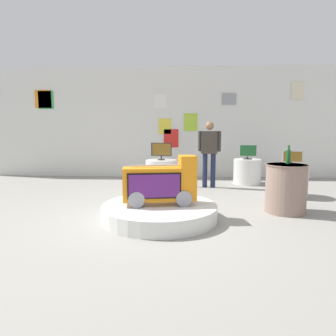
% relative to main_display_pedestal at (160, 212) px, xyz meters
% --- Properties ---
extents(ground_plane, '(30.00, 30.00, 0.00)m').
position_rel_main_display_pedestal_xyz_m(ground_plane, '(-0.21, 0.05, -0.12)').
color(ground_plane, gray).
extents(back_wall_display, '(11.18, 0.13, 3.29)m').
position_rel_main_display_pedestal_xyz_m(back_wall_display, '(-0.21, 4.37, 1.53)').
color(back_wall_display, silver).
rests_on(back_wall_display, ground).
extents(main_display_pedestal, '(1.81, 1.81, 0.23)m').
position_rel_main_display_pedestal_xyz_m(main_display_pedestal, '(0.00, 0.00, 0.00)').
color(main_display_pedestal, silver).
rests_on(main_display_pedestal, ground).
extents(novelty_firetruck_tv, '(1.16, 0.55, 0.76)m').
position_rel_main_display_pedestal_xyz_m(novelty_firetruck_tv, '(0.02, -0.00, 0.43)').
color(novelty_firetruck_tv, gray).
rests_on(novelty_firetruck_tv, main_display_pedestal).
extents(display_pedestal_left_rear, '(0.69, 0.69, 0.66)m').
position_rel_main_display_pedestal_xyz_m(display_pedestal_left_rear, '(2.66, 1.73, 0.21)').
color(display_pedestal_left_rear, silver).
rests_on(display_pedestal_left_rear, ground).
extents(tv_on_left_rear, '(0.39, 0.19, 0.32)m').
position_rel_main_display_pedestal_xyz_m(tv_on_left_rear, '(2.66, 1.73, 0.71)').
color(tv_on_left_rear, black).
rests_on(tv_on_left_rear, display_pedestal_left_rear).
extents(display_pedestal_center_rear, '(0.81, 0.81, 0.66)m').
position_rel_main_display_pedestal_xyz_m(display_pedestal_center_rear, '(-0.18, 2.89, 0.21)').
color(display_pedestal_center_rear, silver).
rests_on(display_pedestal_center_rear, ground).
extents(tv_on_center_rear, '(0.53, 0.20, 0.44)m').
position_rel_main_display_pedestal_xyz_m(tv_on_center_rear, '(-0.17, 2.89, 0.79)').
color(tv_on_center_rear, black).
rests_on(tv_on_center_rear, display_pedestal_center_rear).
extents(display_pedestal_right_rear, '(0.71, 0.71, 0.66)m').
position_rel_main_display_pedestal_xyz_m(display_pedestal_right_rear, '(2.09, 3.23, 0.21)').
color(display_pedestal_right_rear, silver).
rests_on(display_pedestal_right_rear, ground).
extents(tv_on_right_rear, '(0.45, 0.22, 0.38)m').
position_rel_main_display_pedestal_xyz_m(tv_on_right_rear, '(2.09, 3.23, 0.73)').
color(tv_on_right_rear, black).
rests_on(tv_on_right_rear, display_pedestal_right_rear).
extents(side_table_round, '(0.69, 0.69, 0.82)m').
position_rel_main_display_pedestal_xyz_m(side_table_round, '(2.11, 0.49, 0.30)').
color(side_table_round, gray).
rests_on(side_table_round, ground).
extents(bottle_on_side_table, '(0.08, 0.08, 0.32)m').
position_rel_main_display_pedestal_xyz_m(bottle_on_side_table, '(2.17, 0.60, 0.83)').
color(bottle_on_side_table, '#195926').
rests_on(bottle_on_side_table, side_table_round).
extents(shopper_browsing_near_truck, '(0.55, 0.27, 1.62)m').
position_rel_main_display_pedestal_xyz_m(shopper_browsing_near_truck, '(1.02, 2.67, 0.83)').
color(shopper_browsing_near_truck, '#1E233F').
rests_on(shopper_browsing_near_truck, ground).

